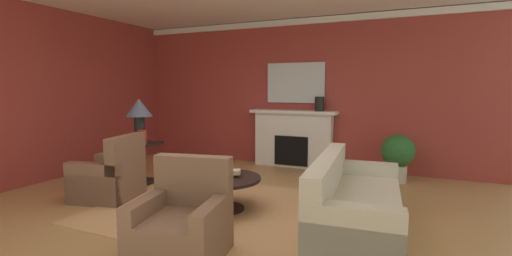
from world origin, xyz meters
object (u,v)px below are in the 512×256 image
object	(u,v)px
potted_plant	(398,154)
vase_mantel_right	(319,104)
armchair_facing_fireplace	(183,227)
side_table	(141,160)
armchair_near_window	(110,178)
sofa	(353,206)
vase_on_side_table	(142,137)
table_lamp	(139,112)
coffee_table	(223,185)
mantel_mirror	(296,83)
fireplace	(293,140)

from	to	relation	value
potted_plant	vase_mantel_right	bearing A→B (deg)	165.72
armchair_facing_fireplace	vase_mantel_right	size ratio (longest dim) A/B	3.34
side_table	potted_plant	size ratio (longest dim) A/B	0.84
armchair_near_window	potted_plant	distance (m)	4.69
sofa	vase_on_side_table	distance (m)	3.59
armchair_near_window	table_lamp	world-z (taller)	table_lamp
table_lamp	potted_plant	distance (m)	4.48
table_lamp	coffee_table	bearing A→B (deg)	-17.50
mantel_mirror	coffee_table	distance (m)	3.31
potted_plant	table_lamp	bearing A→B (deg)	-155.46
mantel_mirror	armchair_near_window	bearing A→B (deg)	-118.89
mantel_mirror	armchair_near_window	distance (m)	3.98
mantel_mirror	coffee_table	world-z (taller)	mantel_mirror
sofa	vase_on_side_table	xyz separation A→B (m)	(-3.51, 0.53, 0.52)
mantel_mirror	side_table	world-z (taller)	mantel_mirror
armchair_facing_fireplace	potted_plant	size ratio (longest dim) A/B	1.14
coffee_table	table_lamp	world-z (taller)	table_lamp
coffee_table	vase_on_side_table	world-z (taller)	vase_on_side_table
armchair_near_window	potted_plant	world-z (taller)	armchair_near_window
mantel_mirror	armchair_facing_fireplace	size ratio (longest dim) A/B	1.28
sofa	table_lamp	size ratio (longest dim) A/B	2.89
mantel_mirror	vase_mantel_right	xyz separation A→B (m)	(0.55, -0.17, -0.42)
mantel_mirror	sofa	distance (m)	3.74
fireplace	armchair_near_window	xyz separation A→B (m)	(-1.79, -3.13, -0.25)
vase_on_side_table	potted_plant	xyz separation A→B (m)	(3.87, 1.96, -0.33)
vase_on_side_table	sofa	bearing A→B (deg)	-8.56
fireplace	coffee_table	world-z (taller)	fireplace
fireplace	vase_on_side_table	bearing A→B (deg)	-127.70
vase_on_side_table	coffee_table	bearing A→B (deg)	-15.38
coffee_table	side_table	world-z (taller)	side_table
coffee_table	mantel_mirror	bearing A→B (deg)	89.37
armchair_near_window	mantel_mirror	bearing A→B (deg)	61.11
sofa	armchair_facing_fireplace	size ratio (longest dim) A/B	2.28
table_lamp	potted_plant	size ratio (longest dim) A/B	0.90
sofa	potted_plant	xyz separation A→B (m)	(0.36, 2.48, 0.19)
side_table	table_lamp	world-z (taller)	table_lamp
armchair_facing_fireplace	vase_on_side_table	bearing A→B (deg)	138.90
vase_mantel_right	armchair_facing_fireplace	bearing A→B (deg)	-93.84
armchair_facing_fireplace	potted_plant	distance (m)	4.19
potted_plant	mantel_mirror	bearing A→B (deg)	164.93
armchair_facing_fireplace	vase_on_side_table	size ratio (longest dim) A/B	4.01
armchair_near_window	side_table	distance (m)	0.90
side_table	potted_plant	xyz separation A→B (m)	(4.02, 1.84, 0.09)
fireplace	sofa	xyz separation A→B (m)	(1.67, -2.91, -0.26)
mantel_mirror	vase_on_side_table	world-z (taller)	mantel_mirror
sofa	armchair_near_window	distance (m)	3.47
fireplace	sofa	size ratio (longest dim) A/B	0.83
fireplace	vase_mantel_right	xyz separation A→B (m)	(0.55, -0.05, 0.76)
potted_plant	armchair_facing_fireplace	bearing A→B (deg)	-114.87
coffee_table	table_lamp	distance (m)	2.24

